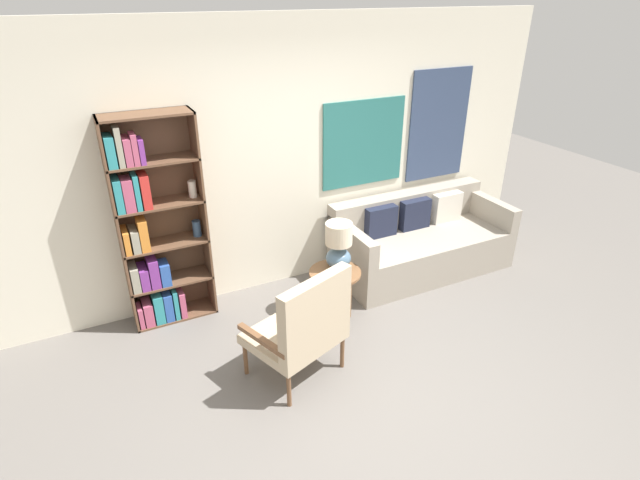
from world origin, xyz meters
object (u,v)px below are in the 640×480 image
(side_table, at_px, (335,277))
(table_lamp, at_px, (339,245))
(bookshelf, at_px, (152,234))
(armchair, at_px, (305,325))
(couch, at_px, (419,242))

(side_table, height_order, table_lamp, table_lamp)
(bookshelf, bearing_deg, armchair, -57.68)
(side_table, bearing_deg, armchair, -133.24)
(side_table, bearing_deg, table_lamp, 44.31)
(side_table, xyz_separation_m, table_lamp, (0.07, 0.07, 0.29))
(bookshelf, bearing_deg, couch, -5.56)
(table_lamp, bearing_deg, side_table, -135.69)
(bookshelf, xyz_separation_m, table_lamp, (1.55, -0.64, -0.17))
(bookshelf, relative_size, table_lamp, 4.34)
(couch, distance_m, table_lamp, 1.36)
(bookshelf, distance_m, side_table, 1.71)
(bookshelf, bearing_deg, table_lamp, -22.50)
(bookshelf, relative_size, side_table, 3.91)
(armchair, height_order, side_table, armchair)
(couch, height_order, side_table, couch)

